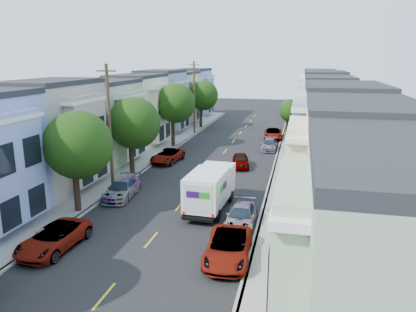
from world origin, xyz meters
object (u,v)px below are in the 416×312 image
Objects in this scene: parked_left_b at (54,238)px; parked_right_d at (273,134)px; parked_left_c at (122,189)px; tree_d at (175,103)px; lead_sedan at (241,161)px; parked_right_b at (241,216)px; tree_c at (133,123)px; parked_right_c at (269,145)px; tree_far_r at (290,111)px; parked_right_a at (228,248)px; utility_pole_near at (110,129)px; utility_pole_far at (194,98)px; tree_e at (203,96)px; fedex_truck at (210,187)px; parked_left_d at (168,156)px; tree_b at (77,145)px.

parked_left_b is 0.99× the size of parked_right_d.
tree_d is at bearing 89.54° from parked_left_c.
parked_right_b is (2.14, -14.18, -0.03)m from lead_sedan.
lead_sedan is at bearing 28.45° from tree_c.
parked_left_b is 1.20× the size of parked_right_c.
parked_right_a is at bearing -93.17° from tree_far_r.
utility_pole_near is 26.00m from utility_pole_far.
tree_e reaches higher than parked_right_c.
parked_left_c is at bearing -85.64° from tree_d.
tree_c is 12.42m from tree_d.
tree_c is at bearing 90.02° from utility_pole_near.
tree_far_r reaches higher than parked_left_c.
fedex_truck reaches higher than parked_right_b.
parked_left_d is at bearing 168.39° from lead_sedan.
parked_right_b is (9.80, -14.41, -0.03)m from parked_left_d.
tree_d reaches higher than parked_right_b.
parked_right_c is 0.82× the size of parked_right_d.
utility_pole_far is 14.51m from parked_right_c.
parked_right_b is at bearing -62.67° from tree_d.
fedex_truck reaches higher than lead_sedan.
utility_pole_near reaches higher than tree_b.
fedex_truck is at bearing -38.72° from tree_c.
tree_c is 1.44× the size of parked_right_d.
lead_sedan is 0.97× the size of parked_right_b.
tree_b is 9.55m from tree_c.
fedex_truck reaches higher than parked_right_d.
parked_right_b is at bearing -22.41° from utility_pole_near.
utility_pole_near is at bearing 89.98° from tree_b.
tree_c is 4.66m from utility_pole_near.
tree_e is 1.41× the size of tree_far_r.
parked_right_d is at bearing -30.15° from tree_e.
parked_right_a is 1.18× the size of parked_right_b.
fedex_truck is at bearing -75.49° from tree_e.
tree_b is 1.39× the size of tree_far_r.
tree_b is at bearing -90.00° from utility_pole_far.
parked_right_c is at bearing 74.18° from parked_left_b.
parked_right_c is (2.14, 8.41, -0.06)m from lead_sedan.
parked_left_c is at bearing 137.25° from parked_right_a.
parked_right_d reaches higher than lead_sedan.
parked_right_d reaches higher than parked_left_b.
parked_right_d reaches higher than parked_right_c.
parked_right_c is (11.20, -8.03, -4.53)m from utility_pole_far.
utility_pole_near reaches higher than lead_sedan.
utility_pole_near is at bearing -89.99° from tree_d.
utility_pole_far is 29.77m from fedex_truck.
parked_right_b is at bearing -69.91° from utility_pole_far.
tree_e is 1.76× the size of parked_right_c.
utility_pole_near is at bearing -143.30° from lead_sedan.
tree_d reaches higher than fedex_truck.
parked_right_a reaches higher than parked_left_d.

